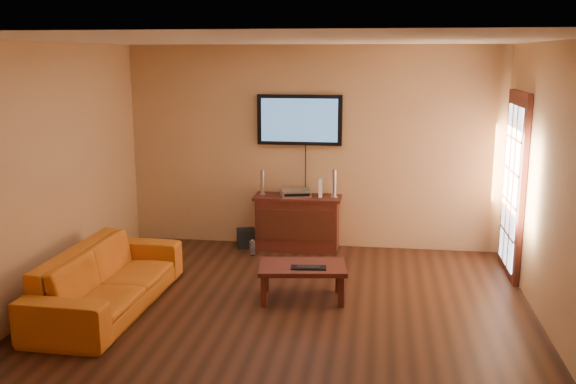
% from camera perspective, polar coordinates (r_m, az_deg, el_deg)
% --- Properties ---
extents(ground_plane, '(5.00, 5.00, 0.00)m').
position_cam_1_polar(ground_plane, '(6.55, -0.27, -10.94)').
color(ground_plane, black).
rests_on(ground_plane, ground).
extents(room_walls, '(5.00, 5.00, 5.00)m').
position_cam_1_polar(room_walls, '(6.71, 0.51, 4.58)').
color(room_walls, tan).
rests_on(room_walls, ground).
extents(french_door, '(0.07, 1.02, 2.22)m').
position_cam_1_polar(french_door, '(7.97, 19.40, 0.44)').
color(french_door, '#3E150E').
rests_on(french_door, ground).
extents(media_console, '(1.15, 0.44, 0.73)m').
position_cam_1_polar(media_console, '(8.59, 0.85, -2.73)').
color(media_console, '#3E150E').
rests_on(media_console, ground).
extents(television, '(1.13, 0.08, 0.67)m').
position_cam_1_polar(television, '(8.53, 1.03, 6.42)').
color(television, black).
rests_on(television, ground).
extents(coffee_table, '(0.98, 0.67, 0.38)m').
position_cam_1_polar(coffee_table, '(6.86, 1.29, -6.95)').
color(coffee_table, '#3E150E').
rests_on(coffee_table, ground).
extents(sofa, '(0.69, 2.18, 0.85)m').
position_cam_1_polar(sofa, '(6.85, -15.74, -6.59)').
color(sofa, '#C36015').
rests_on(sofa, ground).
extents(speaker_left, '(0.09, 0.09, 0.33)m').
position_cam_1_polar(speaker_left, '(8.59, -2.29, 0.77)').
color(speaker_left, silver).
rests_on(speaker_left, media_console).
extents(speaker_right, '(0.10, 0.10, 0.37)m').
position_cam_1_polar(speaker_right, '(8.43, 4.12, 0.66)').
color(speaker_right, silver).
rests_on(speaker_right, media_console).
extents(av_receiver, '(0.45, 0.37, 0.09)m').
position_cam_1_polar(av_receiver, '(8.50, 0.69, -0.07)').
color(av_receiver, silver).
rests_on(av_receiver, media_console).
extents(game_console, '(0.06, 0.17, 0.23)m').
position_cam_1_polar(game_console, '(8.48, 2.92, 0.38)').
color(game_console, white).
rests_on(game_console, media_console).
extents(subwoofer, '(0.30, 0.30, 0.24)m').
position_cam_1_polar(subwoofer, '(8.77, -3.74, -4.11)').
color(subwoofer, black).
rests_on(subwoofer, ground).
extents(bottle, '(0.08, 0.08, 0.22)m').
position_cam_1_polar(bottle, '(8.40, -3.19, -4.98)').
color(bottle, white).
rests_on(bottle, ground).
extents(keyboard, '(0.38, 0.17, 0.02)m').
position_cam_1_polar(keyboard, '(6.74, 1.84, -6.72)').
color(keyboard, black).
rests_on(keyboard, coffee_table).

